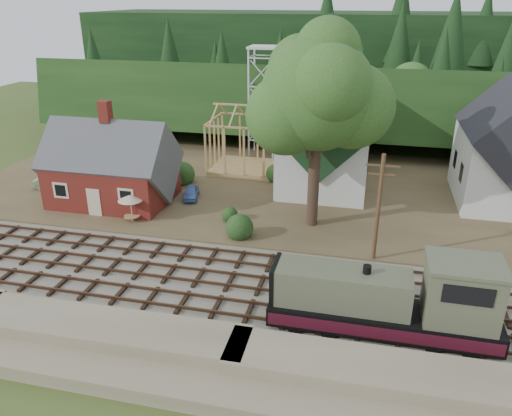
% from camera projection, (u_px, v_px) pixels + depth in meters
% --- Properties ---
extents(ground, '(140.00, 140.00, 0.00)m').
position_uv_depth(ground, '(261.00, 288.00, 32.21)').
color(ground, '#384C1E').
rests_on(ground, ground).
extents(embankment, '(64.00, 5.00, 1.60)m').
position_uv_depth(embankment, '(222.00, 379.00, 24.60)').
color(embankment, '#7F7259').
rests_on(embankment, ground).
extents(railroad_bed, '(64.00, 11.00, 0.16)m').
position_uv_depth(railroad_bed, '(261.00, 287.00, 32.18)').
color(railroad_bed, '#726B5B').
rests_on(railroad_bed, ground).
extents(village_flat, '(64.00, 26.00, 0.30)m').
position_uv_depth(village_flat, '(302.00, 189.00, 48.26)').
color(village_flat, brown).
rests_on(village_flat, ground).
extents(hillside, '(70.00, 28.96, 12.74)m').
position_uv_depth(hillside, '(327.00, 131.00, 69.80)').
color(hillside, '#1E3F19').
rests_on(hillside, ground).
extents(ridge, '(80.00, 20.00, 12.00)m').
position_uv_depth(ridge, '(336.00, 108.00, 84.12)').
color(ridge, black).
rests_on(ridge, ground).
extents(depot, '(10.80, 7.41, 9.00)m').
position_uv_depth(depot, '(112.00, 170.00, 44.16)').
color(depot, maroon).
rests_on(depot, village_flat).
extents(church, '(8.40, 15.17, 13.00)m').
position_uv_depth(church, '(327.00, 135.00, 47.37)').
color(church, silver).
rests_on(church, village_flat).
extents(farmhouse, '(8.40, 10.80, 10.60)m').
position_uv_depth(farmhouse, '(510.00, 152.00, 43.51)').
color(farmhouse, silver).
rests_on(farmhouse, village_flat).
extents(timber_frame, '(8.20, 6.20, 6.99)m').
position_uv_depth(timber_frame, '(251.00, 143.00, 51.88)').
color(timber_frame, tan).
rests_on(timber_frame, village_flat).
extents(lattice_tower, '(3.20, 3.20, 12.12)m').
position_uv_depth(lattice_tower, '(264.00, 69.00, 54.59)').
color(lattice_tower, silver).
rests_on(lattice_tower, village_flat).
extents(big_tree, '(10.90, 8.40, 14.70)m').
position_uv_depth(big_tree, '(320.00, 102.00, 36.76)').
color(big_tree, '#38281E').
rests_on(big_tree, village_flat).
extents(telegraph_pole_near, '(2.20, 0.28, 8.00)m').
position_uv_depth(telegraph_pole_near, '(378.00, 207.00, 33.72)').
color(telegraph_pole_near, '#4C331E').
rests_on(telegraph_pole_near, ground).
extents(locomotive, '(12.18, 3.05, 4.87)m').
position_uv_depth(locomotive, '(392.00, 302.00, 26.99)').
color(locomotive, black).
rests_on(locomotive, railroad_bed).
extents(car_blue, '(1.94, 3.34, 1.07)m').
position_uv_depth(car_blue, '(191.00, 193.00, 45.54)').
color(car_blue, '#6082CE').
rests_on(car_blue, village_flat).
extents(car_green, '(3.76, 1.90, 1.18)m').
position_uv_depth(car_green, '(53.00, 183.00, 47.86)').
color(car_green, gray).
rests_on(car_green, village_flat).
extents(patio_set, '(2.02, 2.02, 2.25)m').
position_uv_depth(patio_set, '(130.00, 199.00, 40.49)').
color(patio_set, silver).
rests_on(patio_set, village_flat).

